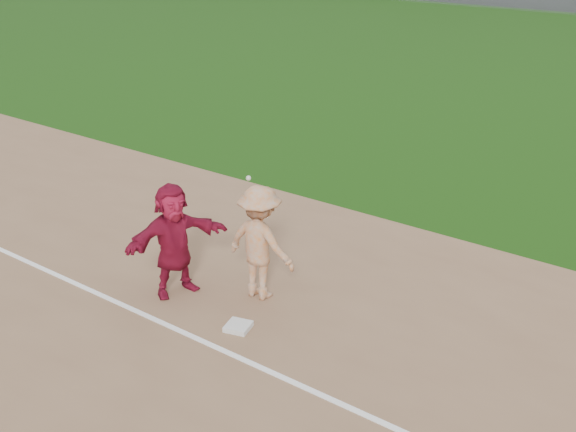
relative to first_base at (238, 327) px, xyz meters
The scene contains 5 objects.
ground 0.36m from the first_base, 146.29° to the left, with size 160.00×160.00×0.00m, color #17400C.
foul_line 0.67m from the first_base, 116.11° to the right, with size 60.00×0.10×0.01m, color white.
first_base is the anchor object (origin of this frame).
base_runner 1.91m from the first_base, behind, with size 1.84×0.59×1.98m, color maroon.
first_base_play 1.48m from the first_base, 110.41° to the left, with size 1.30×0.77×2.26m.
Camera 1 is at (6.78, -7.52, 6.14)m, focal length 45.00 mm.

